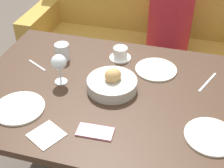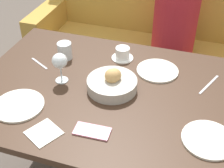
# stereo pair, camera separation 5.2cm
# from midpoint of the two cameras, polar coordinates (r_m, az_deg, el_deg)

# --- Properties ---
(dining_table) EXTENTS (1.46, 0.94, 0.71)m
(dining_table) POSITION_cam_midpoint_polar(r_m,az_deg,el_deg) (1.55, 2.55, -3.99)
(dining_table) COLOR #3D281C
(dining_table) RESTS_ON ground_plane
(couch) EXTENTS (1.78, 0.70, 0.89)m
(couch) POSITION_cam_midpoint_polar(r_m,az_deg,el_deg) (2.58, 7.13, 5.84)
(couch) COLOR #B28938
(couch) RESTS_ON ground_plane
(seated_person) EXTENTS (0.30, 0.39, 1.25)m
(seated_person) POSITION_cam_midpoint_polar(r_m,az_deg,el_deg) (2.31, 11.68, 7.87)
(seated_person) COLOR #23232D
(seated_person) RESTS_ON ground_plane
(bread_basket) EXTENTS (0.24, 0.24, 0.11)m
(bread_basket) POSITION_cam_midpoint_polar(r_m,az_deg,el_deg) (1.49, 1.03, 0.19)
(bread_basket) COLOR #B2ADA3
(bread_basket) RESTS_ON dining_table
(plate_near_left) EXTENTS (0.23, 0.23, 0.01)m
(plate_near_left) POSITION_cam_midpoint_polar(r_m,az_deg,el_deg) (1.47, -15.71, -3.79)
(plate_near_left) COLOR silver
(plate_near_left) RESTS_ON dining_table
(plate_near_right) EXTENTS (0.22, 0.22, 0.01)m
(plate_near_right) POSITION_cam_midpoint_polar(r_m,az_deg,el_deg) (1.33, 18.31, -9.63)
(plate_near_right) COLOR silver
(plate_near_right) RESTS_ON dining_table
(plate_far_center) EXTENTS (0.22, 0.22, 0.01)m
(plate_far_center) POSITION_cam_midpoint_polar(r_m,az_deg,el_deg) (1.65, 9.20, 2.42)
(plate_far_center) COLOR silver
(plate_far_center) RESTS_ON dining_table
(water_tumbler) EXTENTS (0.08, 0.08, 0.09)m
(water_tumbler) POSITION_cam_midpoint_polar(r_m,az_deg,el_deg) (1.73, -7.79, 6.05)
(water_tumbler) COLOR silver
(water_tumbler) RESTS_ON dining_table
(wine_glass) EXTENTS (0.08, 0.08, 0.16)m
(wine_glass) POSITION_cam_midpoint_polar(r_m,az_deg,el_deg) (1.52, -8.51, 4.09)
(wine_glass) COLOR silver
(wine_glass) RESTS_ON dining_table
(coffee_cup) EXTENTS (0.12, 0.12, 0.07)m
(coffee_cup) POSITION_cam_midpoint_polar(r_m,az_deg,el_deg) (1.72, 2.79, 5.55)
(coffee_cup) COLOR white
(coffee_cup) RESTS_ON dining_table
(knife_silver) EXTENTS (0.09, 0.18, 0.00)m
(knife_silver) POSITION_cam_midpoint_polar(r_m,az_deg,el_deg) (1.62, 18.19, -0.10)
(knife_silver) COLOR #B7B7BC
(knife_silver) RESTS_ON dining_table
(spoon_coffee) EXTENTS (0.13, 0.08, 0.00)m
(spoon_coffee) POSITION_cam_midpoint_polar(r_m,az_deg,el_deg) (1.73, -12.31, 3.69)
(spoon_coffee) COLOR #B7B7BC
(spoon_coffee) RESTS_ON dining_table
(napkin) EXTENTS (0.17, 0.17, 0.00)m
(napkin) POSITION_cam_midpoint_polar(r_m,az_deg,el_deg) (1.32, -11.26, -8.76)
(napkin) COLOR silver
(napkin) RESTS_ON dining_table
(cell_phone) EXTENTS (0.15, 0.08, 0.01)m
(cell_phone) POSITION_cam_midpoint_polar(r_m,az_deg,el_deg) (1.30, -2.49, -8.63)
(cell_phone) COLOR pink
(cell_phone) RESTS_ON dining_table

